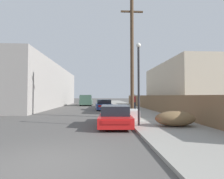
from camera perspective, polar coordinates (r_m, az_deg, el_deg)
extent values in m
plane|color=#4F4C49|center=(5.12, -22.19, -22.20)|extent=(220.00, 220.00, 0.00)
cube|color=gray|center=(28.35, 4.42, -5.48)|extent=(4.20, 63.00, 0.12)
cube|color=silver|center=(12.22, 7.06, -8.20)|extent=(0.79, 1.63, 0.68)
cube|color=white|center=(12.18, 7.05, -6.55)|extent=(0.76, 1.57, 0.03)
cube|color=#333335|center=(12.69, 7.65, -6.25)|extent=(0.04, 0.20, 0.02)
cube|color=gray|center=(12.43, 6.92, -6.38)|extent=(0.70, 0.12, 0.01)
cube|color=gray|center=(11.95, 7.18, -6.56)|extent=(0.70, 0.12, 0.01)
cube|color=red|center=(10.76, 0.87, -9.30)|extent=(2.00, 4.74, 0.53)
cube|color=black|center=(10.28, 0.93, -6.69)|extent=(1.64, 2.30, 0.53)
cube|color=#B21414|center=(8.42, 1.29, -10.70)|extent=(1.39, 0.09, 0.18)
cylinder|color=black|center=(12.21, -2.99, -8.79)|extent=(0.23, 0.68, 0.67)
cylinder|color=black|center=(12.24, 4.35, -8.77)|extent=(0.23, 0.68, 0.67)
cylinder|color=black|center=(9.35, -3.73, -10.88)|extent=(0.23, 0.68, 0.67)
cylinder|color=black|center=(9.39, 5.91, -10.83)|extent=(0.23, 0.68, 0.67)
cube|color=#2D478C|center=(22.05, -2.78, -5.42)|extent=(2.16, 4.31, 0.65)
cube|color=black|center=(21.85, -2.74, -3.93)|extent=(1.78, 2.45, 0.51)
cube|color=#B21414|center=(19.93, -2.34, -5.45)|extent=(1.48, 0.12, 0.23)
cylinder|color=black|center=(23.31, -5.05, -5.59)|extent=(0.24, 0.65, 0.64)
cylinder|color=black|center=(23.42, -0.97, -5.58)|extent=(0.24, 0.65, 0.64)
cylinder|color=black|center=(20.71, -4.82, -6.04)|extent=(0.24, 0.65, 0.64)
cylinder|color=black|center=(20.84, -0.23, -6.02)|extent=(0.24, 0.65, 0.64)
cube|color=#385647|center=(32.37, -8.33, -4.03)|extent=(2.17, 5.51, 0.84)
cube|color=#385647|center=(30.85, -8.52, -2.56)|extent=(1.99, 2.50, 0.85)
cube|color=black|center=(30.85, -8.52, -2.51)|extent=(2.03, 2.45, 0.47)
cylinder|color=black|center=(30.64, -6.92, -4.56)|extent=(0.28, 0.82, 0.82)
cylinder|color=black|center=(30.77, -10.18, -4.53)|extent=(0.28, 0.82, 0.82)
cylinder|color=black|center=(34.02, -6.67, -4.30)|extent=(0.28, 0.82, 0.82)
cylinder|color=black|center=(34.14, -9.60, -4.28)|extent=(0.28, 0.82, 0.82)
cylinder|color=#4C3826|center=(14.30, 6.56, 10.27)|extent=(0.28, 0.28, 9.39)
cube|color=#4C3826|center=(15.54, 6.50, 23.93)|extent=(1.80, 0.12, 0.12)
cylinder|color=#232326|center=(9.84, 8.70, 1.06)|extent=(0.12, 0.12, 4.36)
sphere|color=white|center=(10.22, 8.63, 14.12)|extent=(0.26, 0.26, 0.26)
ellipsoid|color=brown|center=(10.25, 19.88, -8.92)|extent=(2.20, 1.35, 0.81)
cube|color=brown|center=(21.86, 11.96, -4.09)|extent=(0.08, 31.82, 1.70)
cube|color=gray|center=(30.39, -22.62, 0.85)|extent=(7.00, 25.67, 6.42)
cube|color=beige|center=(22.47, 22.62, 0.60)|extent=(6.00, 12.44, 5.48)
cylinder|color=#282D42|center=(21.45, 7.33, -5.27)|extent=(0.28, 0.28, 0.87)
cylinder|color=#B72D33|center=(21.42, 7.32, -3.19)|extent=(0.34, 0.34, 0.69)
sphere|color=#DBB293|center=(21.42, 7.31, -1.93)|extent=(0.26, 0.26, 0.26)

